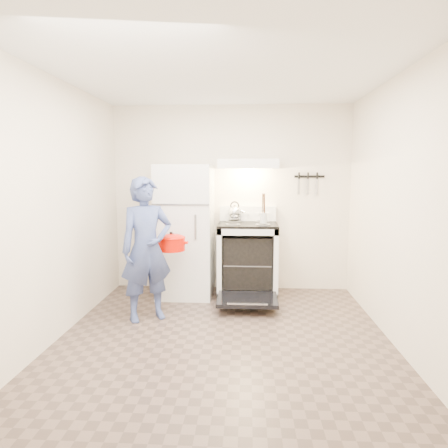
{
  "coord_description": "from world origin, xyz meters",
  "views": [
    {
      "loc": [
        0.22,
        -3.65,
        1.6
      ],
      "look_at": [
        -0.05,
        1.0,
        1.0
      ],
      "focal_mm": 32.0,
      "sensor_mm": 36.0,
      "label": 1
    }
  ],
  "objects_px": {
    "dutch_oven": "(171,244)",
    "refrigerator": "(185,231)",
    "person": "(147,249)",
    "tea_kettle": "(235,211)",
    "stove_body": "(247,260)"
  },
  "relations": [
    {
      "from": "dutch_oven",
      "to": "refrigerator",
      "type": "bearing_deg",
      "value": 84.31
    },
    {
      "from": "person",
      "to": "refrigerator",
      "type": "bearing_deg",
      "value": 41.52
    },
    {
      "from": "refrigerator",
      "to": "tea_kettle",
      "type": "distance_m",
      "value": 0.72
    },
    {
      "from": "refrigerator",
      "to": "tea_kettle",
      "type": "xyz_separation_m",
      "value": [
        0.63,
        0.24,
        0.23
      ]
    },
    {
      "from": "tea_kettle",
      "to": "person",
      "type": "xyz_separation_m",
      "value": [
        -0.91,
        -1.16,
        -0.3
      ]
    },
    {
      "from": "stove_body",
      "to": "dutch_oven",
      "type": "xyz_separation_m",
      "value": [
        -0.87,
        -0.67,
        0.33
      ]
    },
    {
      "from": "tea_kettle",
      "to": "refrigerator",
      "type": "bearing_deg",
      "value": -158.84
    },
    {
      "from": "person",
      "to": "dutch_oven",
      "type": "relative_size",
      "value": 4.04
    },
    {
      "from": "refrigerator",
      "to": "stove_body",
      "type": "bearing_deg",
      "value": 1.77
    },
    {
      "from": "person",
      "to": "stove_body",
      "type": "bearing_deg",
      "value": 9.33
    },
    {
      "from": "stove_body",
      "to": "dutch_oven",
      "type": "distance_m",
      "value": 1.15
    },
    {
      "from": "refrigerator",
      "to": "stove_body",
      "type": "height_order",
      "value": "refrigerator"
    },
    {
      "from": "person",
      "to": "dutch_oven",
      "type": "distance_m",
      "value": 0.35
    },
    {
      "from": "tea_kettle",
      "to": "dutch_oven",
      "type": "distance_m",
      "value": 1.17
    },
    {
      "from": "person",
      "to": "dutch_oven",
      "type": "xyz_separation_m",
      "value": [
        0.22,
        0.27,
        0.01
      ]
    }
  ]
}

